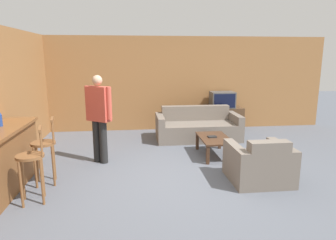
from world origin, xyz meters
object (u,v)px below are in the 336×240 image
(bar_chair_near, at_px, (32,163))
(coffee_table, at_px, (214,140))
(person_by_window, at_px, (99,114))
(couch_far, at_px, (198,128))
(tv, at_px, (222,100))
(book_on_table, at_px, (212,137))
(bottle, at_px, (0,118))
(armchair_near, at_px, (259,165))
(bar_chair_mid, at_px, (45,149))
(tv_unit, at_px, (222,119))

(bar_chair_near, relative_size, coffee_table, 1.04)
(coffee_table, xyz_separation_m, person_by_window, (-2.33, -0.12, 0.62))
(couch_far, distance_m, tv, 1.33)
(couch_far, relative_size, tv, 3.15)
(book_on_table, bearing_deg, bottle, -164.36)
(book_on_table, bearing_deg, bar_chair_near, -150.67)
(armchair_near, xyz_separation_m, tv, (0.41, 3.54, 0.58))
(bar_chair_mid, xyz_separation_m, tv_unit, (3.90, 3.23, -0.27))
(person_by_window, bearing_deg, tv, 36.16)
(bar_chair_mid, distance_m, armchair_near, 3.52)
(armchair_near, bearing_deg, tv, 83.45)
(coffee_table, relative_size, bottle, 3.74)
(couch_far, height_order, coffee_table, couch_far)
(bar_chair_near, bearing_deg, armchair_near, 5.37)
(bar_chair_mid, height_order, tv, tv)
(coffee_table, bearing_deg, book_on_table, 163.09)
(book_on_table, bearing_deg, coffee_table, -16.91)
(couch_far, xyz_separation_m, coffee_table, (0.07, -1.34, 0.05))
(tv, height_order, person_by_window, person_by_window)
(tv_unit, relative_size, person_by_window, 0.69)
(person_by_window, bearing_deg, bar_chair_mid, -129.28)
(couch_far, height_order, bottle, bottle)
(bar_chair_near, distance_m, bar_chair_mid, 0.64)
(bar_chair_near, bearing_deg, bottle, 133.52)
(bar_chair_near, distance_m, tv_unit, 5.50)
(bar_chair_near, bearing_deg, bar_chair_mid, 89.99)
(bar_chair_mid, xyz_separation_m, tv, (3.90, 3.23, 0.27))
(couch_far, distance_m, tv_unit, 1.20)
(coffee_table, bearing_deg, tv_unit, 69.81)
(tv, bearing_deg, bar_chair_mid, -140.37)
(armchair_near, xyz_separation_m, tv_unit, (0.41, 3.54, 0.03))
(bar_chair_mid, bearing_deg, bar_chair_near, -90.01)
(coffee_table, bearing_deg, bottle, -164.76)
(person_by_window, bearing_deg, book_on_table, 3.38)
(bar_chair_near, distance_m, book_on_table, 3.51)
(coffee_table, height_order, book_on_table, book_on_table)
(tv_unit, bearing_deg, tv, -90.00)
(tv, bearing_deg, armchair_near, -96.55)
(coffee_table, relative_size, tv_unit, 0.89)
(bar_chair_near, relative_size, couch_far, 0.53)
(armchair_near, distance_m, tv_unit, 3.57)
(couch_far, xyz_separation_m, bottle, (-3.68, -2.36, 0.82))
(bar_chair_mid, bearing_deg, coffee_table, 18.92)
(bar_chair_mid, height_order, bottle, bottle)
(coffee_table, distance_m, bottle, 3.96)
(armchair_near, distance_m, bottle, 4.23)
(armchair_near, distance_m, person_by_window, 3.07)
(bar_chair_near, xyz_separation_m, tv_unit, (3.90, 3.87, -0.27))
(coffee_table, bearing_deg, person_by_window, -177.05)
(bar_chair_mid, height_order, person_by_window, person_by_window)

